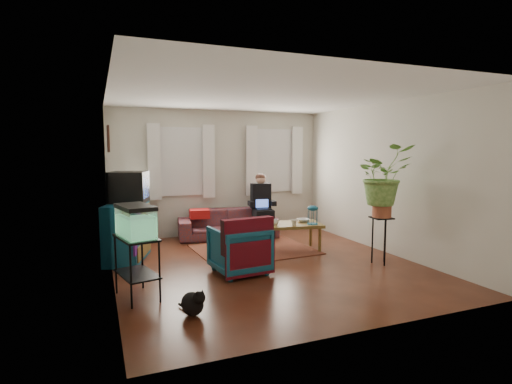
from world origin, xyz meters
name	(u,v)px	position (x,y,z in m)	size (l,w,h in m)	color
floor	(265,264)	(0.00, 0.00, 0.00)	(4.50, 5.00, 0.01)	#4F2B14
ceiling	(266,95)	(0.00, 0.00, 2.60)	(4.50, 5.00, 0.01)	white
wall_back	(219,173)	(0.00, 2.50, 1.30)	(4.50, 0.01, 2.60)	silver
wall_front	(368,201)	(0.00, -2.50, 1.30)	(4.50, 0.01, 2.60)	silver
wall_left	(110,187)	(-2.25, 0.00, 1.30)	(0.01, 5.00, 2.60)	silver
wall_right	(384,178)	(2.25, 0.00, 1.30)	(0.01, 5.00, 2.60)	silver
window_left	(181,162)	(-0.80, 2.48, 1.55)	(1.08, 0.04, 1.38)	white
window_right	(273,161)	(1.25, 2.48, 1.55)	(1.08, 0.04, 1.38)	white
curtains_left	(182,162)	(-0.80, 2.40, 1.55)	(1.36, 0.06, 1.50)	white
curtains_right	(275,161)	(1.25, 2.40, 1.55)	(1.36, 0.06, 1.50)	white
picture_frame	(109,139)	(-2.21, 0.85, 1.95)	(0.04, 0.32, 0.40)	#3D2616
area_rug	(254,250)	(0.16, 0.90, 0.01)	(2.00, 1.60, 0.01)	maroon
sofa	(228,219)	(0.04, 2.05, 0.39)	(1.98, 0.78, 0.78)	brown
seated_person	(262,208)	(0.75, 1.95, 0.59)	(0.50, 0.61, 1.18)	black
side_table	(141,224)	(-1.65, 2.34, 0.35)	(0.48, 0.48, 0.69)	#3D2717
table_lamp	(140,191)	(-1.65, 2.34, 0.99)	(0.36, 0.36, 0.63)	white
dresser	(127,232)	(-1.99, 1.05, 0.47)	(0.52, 1.04, 0.94)	#114F68
crt_tv	(128,187)	(-1.94, 1.14, 1.19)	(0.57, 0.52, 0.50)	black
aquarium_stand	(137,268)	(-2.00, -0.74, 0.38)	(0.38, 0.67, 0.75)	black
aquarium	(136,221)	(-2.00, -0.74, 0.95)	(0.34, 0.61, 0.39)	#7FD899
black_cat	(192,301)	(-1.50, -1.50, 0.16)	(0.24, 0.36, 0.31)	black
armchair	(239,247)	(-0.53, -0.26, 0.38)	(0.74, 0.69, 0.76)	#12676D
serape_throw	(248,241)	(-0.50, -0.55, 0.54)	(0.76, 0.18, 0.62)	#9E0A0A
coffee_table	(288,237)	(0.72, 0.66, 0.24)	(1.17, 0.64, 0.48)	brown
cup_a	(275,222)	(0.44, 0.61, 0.54)	(0.13, 0.13, 0.10)	white
cup_b	(294,222)	(0.74, 0.47, 0.53)	(0.11, 0.11, 0.10)	beige
bowl	(303,220)	(1.05, 0.71, 0.51)	(0.23, 0.23, 0.06)	white
snack_tray	(269,221)	(0.43, 0.88, 0.50)	(0.36, 0.36, 0.04)	#B21414
birdcage	(313,215)	(1.09, 0.43, 0.65)	(0.19, 0.19, 0.34)	#115B6B
plant_stand	(381,240)	(1.69, -0.64, 0.37)	(0.31, 0.31, 0.74)	black
potted_plant	(383,184)	(1.69, -0.64, 1.25)	(0.85, 0.73, 0.94)	#599947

